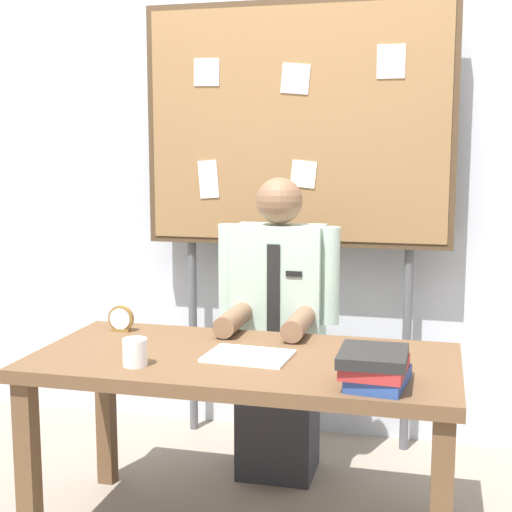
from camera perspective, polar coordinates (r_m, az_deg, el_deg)
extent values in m
cube|color=silver|center=(3.81, 3.71, 6.20)|extent=(6.40, 0.08, 2.70)
cube|color=brown|center=(2.77, -0.92, -8.24)|extent=(1.57, 0.76, 0.05)
cube|color=brown|center=(2.89, -17.28, -15.58)|extent=(0.07, 0.07, 0.68)
cube|color=brown|center=(3.41, -11.57, -11.59)|extent=(0.07, 0.07, 0.68)
cube|color=brown|center=(3.10, 14.18, -13.73)|extent=(0.07, 0.07, 0.68)
cube|color=#2D2D33|center=(3.48, 1.74, -13.10)|extent=(0.34, 0.30, 0.44)
cube|color=#B2CCBC|center=(3.31, 1.78, -3.76)|extent=(0.40, 0.22, 0.72)
sphere|color=brown|center=(3.25, 1.82, 4.31)|extent=(0.21, 0.21, 0.21)
cylinder|color=#B2CCBC|center=(3.32, -2.16, -1.20)|extent=(0.09, 0.09, 0.43)
cylinder|color=#B2CCBC|center=(3.22, 5.72, -1.53)|extent=(0.09, 0.09, 0.43)
cylinder|color=brown|center=(3.10, -1.78, -4.97)|extent=(0.09, 0.30, 0.09)
cylinder|color=brown|center=(3.04, 3.32, -5.26)|extent=(0.09, 0.30, 0.09)
cube|color=black|center=(3.19, 1.35, -3.23)|extent=(0.06, 0.01, 0.46)
cube|color=black|center=(3.15, 2.95, -1.40)|extent=(0.07, 0.01, 0.02)
cube|color=#4C3823|center=(3.62, 3.16, 10.12)|extent=(1.52, 0.05, 1.18)
cube|color=olive|center=(3.60, 3.13, 10.12)|extent=(1.46, 0.04, 1.12)
cylinder|color=#59595E|center=(3.91, -4.92, -6.03)|extent=(0.04, 0.04, 1.05)
cylinder|color=#59595E|center=(3.71, 11.60, -6.97)|extent=(0.04, 0.04, 1.05)
cube|color=silver|center=(3.57, 3.71, 6.37)|extent=(0.13, 0.00, 0.14)
cube|color=silver|center=(3.69, -3.72, 5.96)|extent=(0.11, 0.00, 0.19)
cube|color=silver|center=(3.54, 10.45, 14.64)|extent=(0.13, 0.00, 0.15)
cube|color=silver|center=(3.60, 3.02, 13.59)|extent=(0.15, 0.00, 0.15)
cube|color=white|center=(3.71, -3.86, 14.05)|extent=(0.13, 0.00, 0.13)
cube|color=#2D4C99|center=(2.46, 9.49, -9.34)|extent=(0.21, 0.28, 0.04)
cube|color=#B22D2D|center=(2.44, 9.22, -8.48)|extent=(0.21, 0.27, 0.04)
cube|color=#262626|center=(2.42, 9.09, -7.69)|extent=(0.22, 0.25, 0.04)
cube|color=white|center=(2.73, -0.59, -7.77)|extent=(0.32, 0.25, 0.01)
cylinder|color=olive|center=(3.16, -10.44, -4.78)|extent=(0.11, 0.02, 0.11)
cylinder|color=white|center=(3.15, -10.54, -4.84)|extent=(0.09, 0.00, 0.09)
cube|color=olive|center=(3.17, -10.42, -5.65)|extent=(0.08, 0.04, 0.01)
cylinder|color=white|center=(2.66, -9.38, -7.38)|extent=(0.09, 0.09, 0.10)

